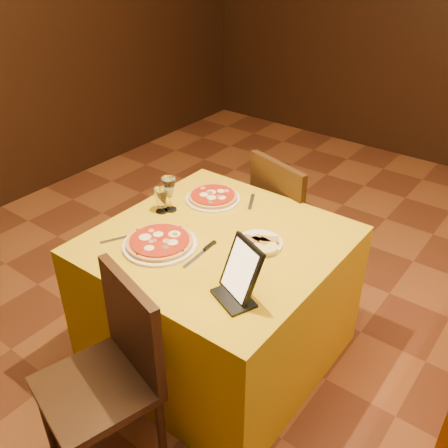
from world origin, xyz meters
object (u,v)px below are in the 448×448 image
Objects in this scene: wine_glass at (170,194)px; water_glass at (161,201)px; tablet at (241,269)px; pizza_far at (213,198)px; chair_main_far at (297,222)px; main_table at (219,299)px; chair_main_near at (96,388)px; pizza_near at (160,243)px.

wine_glass is 1.46× the size of water_glass.
wine_glass is 0.76m from tablet.
tablet is at bearing -43.39° from pizza_far.
pizza_far is 0.26m from wine_glass.
chair_main_far is 0.90m from wine_glass.
main_table is 0.60m from wine_glass.
chair_main_near is 7.00× the size of water_glass.
pizza_near is (-0.18, -1.00, 0.31)m from chair_main_far.
tablet is at bearing 122.96° from chair_main_far.
pizza_near is at bearing 95.90° from chair_main_far.
main_table is at bearing 163.75° from tablet.
chair_main_near is 1.59m from chair_main_far.
chair_main_near is 3.09× the size of pizza_far.
pizza_near is 2.68× the size of water_glass.
water_glass is (-0.21, 0.24, 0.05)m from pizza_near.
pizza_far is 0.30m from water_glass.
chair_main_far is 2.61× the size of pizza_near.
pizza_far is at bearing 98.75° from pizza_near.
wine_glass reaches higher than chair_main_far.
pizza_far is (-0.25, -0.51, 0.31)m from chair_main_far.
pizza_near is at bearing -162.57° from tablet.
main_table is 0.54m from pizza_far.
chair_main_far is 1.18m from tablet.
wine_glass is at bearing 177.66° from tablet.
water_glass is 0.77m from tablet.
chair_main_near is at bearing -97.72° from tablet.
pizza_near is 1.18× the size of pizza_far.
chair_main_far is 7.00× the size of water_glass.
chair_main_far is at bearing 63.11° from water_glass.
wine_glass reaches higher than main_table.
chair_main_far is at bearing 63.38° from wine_glass.
main_table is 1.21× the size of chair_main_near.
main_table is 3.16× the size of pizza_near.
pizza_far is 2.27× the size of water_glass.
wine_glass reaches higher than pizza_far.
wine_glass is (-0.36, -0.73, 0.39)m from chair_main_far.
chair_main_far is (0.00, 1.59, 0.00)m from chair_main_near.
main_table is 0.79m from chair_main_far.
chair_main_near is 1.02m from wine_glass.
chair_main_near is 1.00× the size of chair_main_far.
water_glass is (-0.39, 0.83, 0.36)m from chair_main_near.
water_glass is (-0.02, -0.04, -0.03)m from wine_glass.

